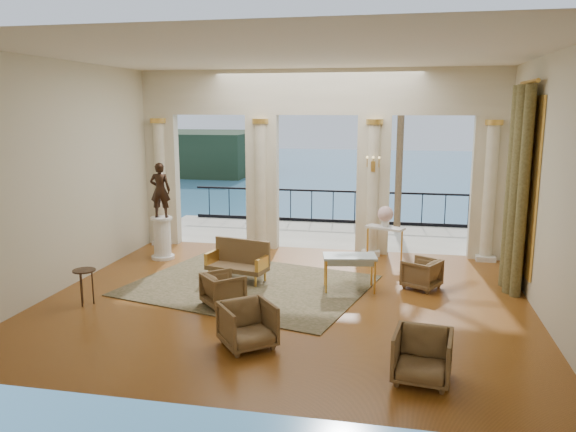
% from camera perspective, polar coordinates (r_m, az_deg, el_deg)
% --- Properties ---
extents(floor, '(9.00, 9.00, 0.00)m').
position_cam_1_polar(floor, '(10.77, -0.22, -8.47)').
color(floor, '#55300C').
rests_on(floor, ground).
extents(room_walls, '(9.00, 9.00, 9.00)m').
position_cam_1_polar(room_walls, '(9.09, -1.66, 6.52)').
color(room_walls, beige).
rests_on(room_walls, ground).
extents(arcade, '(9.00, 0.56, 4.50)m').
position_cam_1_polar(arcade, '(13.95, 2.96, 6.85)').
color(arcade, beige).
rests_on(arcade, ground).
extents(terrace, '(10.00, 3.60, 0.10)m').
position_cam_1_polar(terrace, '(16.29, 3.90, -1.93)').
color(terrace, '#A49B86').
rests_on(terrace, ground).
extents(balustrade, '(9.00, 0.06, 1.03)m').
position_cam_1_polar(balustrade, '(17.75, 4.60, 0.65)').
color(balustrade, black).
rests_on(balustrade, terrace).
extents(palm_tree, '(2.00, 2.00, 4.50)m').
position_cam_1_polar(palm_tree, '(16.55, 11.51, 12.53)').
color(palm_tree, '#4C3823').
rests_on(palm_tree, terrace).
extents(headland, '(22.00, 18.00, 6.00)m').
position_cam_1_polar(headland, '(86.38, -10.48, 6.45)').
color(headland, black).
rests_on(headland, sea).
extents(sea, '(160.00, 160.00, 0.00)m').
position_cam_1_polar(sea, '(70.63, 9.65, 3.04)').
color(sea, teal).
rests_on(sea, ground).
extents(curtain, '(0.33, 1.40, 4.09)m').
position_cam_1_polar(curtain, '(11.76, 22.27, 2.51)').
color(curtain, '#4C4623').
rests_on(curtain, ground).
extents(window_frame, '(0.04, 1.60, 3.40)m').
position_cam_1_polar(window_frame, '(11.79, 23.19, 2.86)').
color(window_frame, '#EAB24D').
rests_on(window_frame, room_walls).
extents(wall_sconce, '(0.30, 0.11, 0.33)m').
position_cam_1_polar(wall_sconce, '(13.53, 8.64, 5.11)').
color(wall_sconce, '#EAB24D').
rests_on(wall_sconce, arcade).
extents(rug, '(5.27, 4.53, 0.02)m').
position_cam_1_polar(rug, '(11.57, -3.94, -7.04)').
color(rug, '#2E371D').
rests_on(rug, ground).
extents(armchair_a, '(1.01, 1.01, 0.76)m').
position_cam_1_polar(armchair_a, '(8.65, -4.13, -10.79)').
color(armchair_a, '#41361F').
rests_on(armchair_a, ground).
extents(armchair_b, '(0.82, 0.78, 0.76)m').
position_cam_1_polar(armchair_b, '(7.84, 13.50, -13.48)').
color(armchair_b, '#41361F').
rests_on(armchair_b, ground).
extents(armchair_c, '(0.84, 0.86, 0.66)m').
position_cam_1_polar(armchair_c, '(11.62, 13.41, -5.59)').
color(armchair_c, '#41361F').
rests_on(armchair_c, ground).
extents(armchair_d, '(0.90, 0.90, 0.68)m').
position_cam_1_polar(armchair_d, '(10.41, -6.59, -7.26)').
color(armchair_d, '#41361F').
rests_on(armchair_d, ground).
extents(settee, '(1.38, 0.83, 0.85)m').
position_cam_1_polar(settee, '(11.86, -5.00, -4.53)').
color(settee, '#41361F').
rests_on(settee, ground).
extents(game_table, '(1.13, 0.75, 0.71)m').
position_cam_1_polar(game_table, '(11.18, 6.28, -4.36)').
color(game_table, '#A7C5D0').
rests_on(game_table, ground).
extents(pedestal, '(0.55, 0.55, 1.01)m').
position_cam_1_polar(pedestal, '(13.79, -12.65, -2.27)').
color(pedestal, silver).
rests_on(pedestal, ground).
extents(statue, '(0.52, 0.38, 1.31)m').
position_cam_1_polar(statue, '(13.57, -12.86, 2.58)').
color(statue, black).
rests_on(statue, pedestal).
extents(console_table, '(0.95, 0.67, 0.85)m').
position_cam_1_polar(console_table, '(13.31, 9.82, -1.69)').
color(console_table, silver).
rests_on(console_table, ground).
extents(urn, '(0.37, 0.37, 0.49)m').
position_cam_1_polar(urn, '(13.23, 9.88, 0.10)').
color(urn, white).
rests_on(urn, console_table).
extents(side_table, '(0.41, 0.41, 0.67)m').
position_cam_1_polar(side_table, '(10.98, -19.99, -5.62)').
color(side_table, black).
rests_on(side_table, ground).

